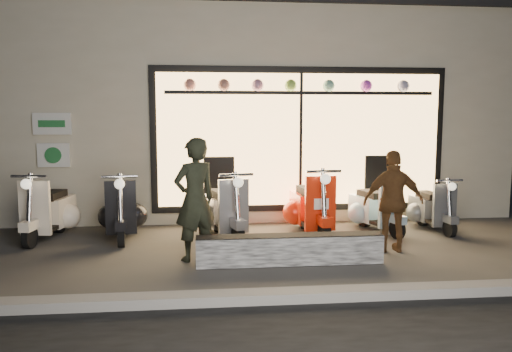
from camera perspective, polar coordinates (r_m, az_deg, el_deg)
The scene contains 12 objects.
ground at distance 7.43m, azimuth 1.72°, elevation -8.61°, with size 40.00×40.00×0.00m, color #383533.
kerb at distance 5.53m, azimuth 4.53°, elevation -13.48°, with size 40.00×0.25×0.12m, color slate.
shop_building at distance 12.12m, azimuth -1.35°, elevation 7.42°, with size 10.20×6.23×4.20m.
graffiti_barrier at distance 6.78m, azimuth 3.86°, elevation -8.38°, with size 2.50×0.28×0.40m, color black.
scooter_silver at distance 8.33m, azimuth -3.80°, elevation -3.90°, with size 0.74×1.50×1.07m.
scooter_red at distance 8.56m, azimuth 6.17°, elevation -3.52°, with size 0.56×1.55×1.10m.
scooter_black at distance 8.58m, azimuth -15.03°, elevation -3.86°, with size 0.58×1.47×1.05m.
scooter_cream at distance 8.90m, azimuth -22.36°, elevation -3.73°, with size 0.60×1.49×1.06m.
scooter_blue at distance 8.96m, azimuth 13.17°, elevation -3.56°, with size 0.67×1.36×0.97m.
scooter_grey at distance 9.35m, azimuth 19.22°, elevation -3.48°, with size 0.46×1.27×0.91m.
man at distance 6.88m, azimuth -6.99°, elevation -2.68°, with size 0.62×0.41×1.69m, color black.
woman at distance 7.54m, azimuth 15.43°, elevation -2.82°, with size 0.87×0.36×1.49m, color brown.
Camera 1 is at (-0.95, -7.10, 1.98)m, focal length 35.00 mm.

